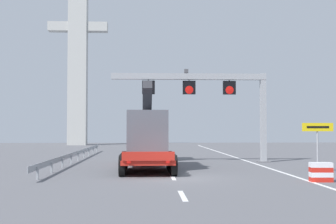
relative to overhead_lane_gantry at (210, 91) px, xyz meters
name	(u,v)px	position (x,y,z in m)	size (l,w,h in m)	color
ground	(175,178)	(-3.18, -10.08, -5.30)	(112.00, 112.00, 0.00)	#5B5B60
lane_markings	(162,157)	(-3.30, 5.65, -5.29)	(0.20, 46.08, 0.01)	silver
edge_line_right	(245,160)	(3.02, 1.92, -5.29)	(0.20, 63.00, 0.01)	silver
overhead_lane_gantry	(210,91)	(0.00, 0.00, 0.00)	(11.68, 0.90, 6.86)	#9EA0A5
heavy_haul_truck_red	(147,136)	(-4.65, -1.95, -3.31)	(3.13, 14.09, 5.30)	red
exit_sign_yellow	(318,134)	(5.05, -7.73, -3.14)	(1.78, 0.15, 2.80)	#9EA0A5
crash_barrier_striped	(321,172)	(3.49, -12.05, -4.85)	(1.03, 0.57, 0.90)	red
guardrail_left	(77,153)	(-10.00, 2.28, -4.73)	(0.13, 28.73, 0.76)	#999EA3
bridge_pylon_distant	(78,47)	(-15.20, 35.50, 9.65)	(9.00, 2.00, 29.12)	#B7B7B2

